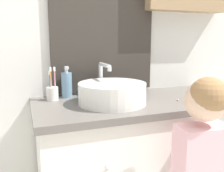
{
  "coord_description": "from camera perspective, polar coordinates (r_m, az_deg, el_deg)",
  "views": [
    {
      "loc": [
        -0.57,
        -0.89,
        1.15
      ],
      "look_at": [
        -0.16,
        0.29,
        0.91
      ],
      "focal_mm": 40.0,
      "sensor_mm": 36.0,
      "label": 1
    }
  ],
  "objects": [
    {
      "name": "wall_back",
      "position": [
        1.63,
        2.11,
        15.65
      ],
      "size": [
        3.2,
        0.18,
        2.5
      ],
      "color": "silver",
      "rests_on": "ground_plane"
    },
    {
      "name": "vanity_counter",
      "position": [
        1.54,
        5.12,
        -17.95
      ],
      "size": [
        1.11,
        0.53,
        0.81
      ],
      "color": "silver",
      "rests_on": "ground_plane"
    },
    {
      "name": "sink_basin",
      "position": [
        1.31,
        0.02,
        -1.49
      ],
      "size": [
        0.36,
        0.41,
        0.2
      ],
      "color": "white",
      "rests_on": "vanity_counter"
    },
    {
      "name": "soap_dispenser",
      "position": [
        1.46,
        -10.31,
        0.31
      ],
      "size": [
        0.06,
        0.06,
        0.18
      ],
      "color": "#6B93B2",
      "rests_on": "vanity_counter"
    },
    {
      "name": "child_figure",
      "position": [
        1.19,
        19.53,
        -17.84
      ],
      "size": [
        0.24,
        0.48,
        1.0
      ],
      "color": "slate",
      "rests_on": "ground_plane"
    },
    {
      "name": "toothbrush_holder",
      "position": [
        1.42,
        -13.49,
        -1.4
      ],
      "size": [
        0.07,
        0.07,
        0.19
      ],
      "color": "silver",
      "rests_on": "vanity_counter"
    }
  ]
}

